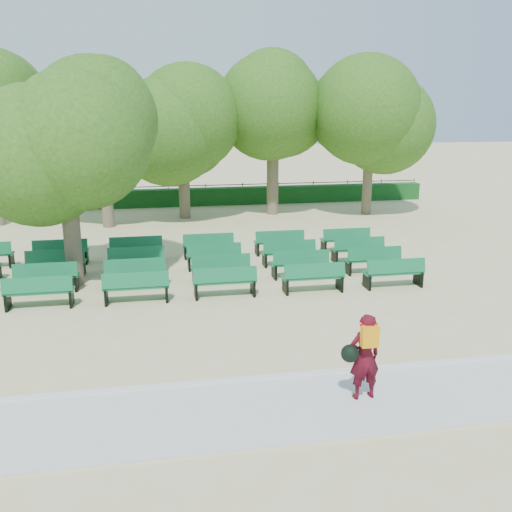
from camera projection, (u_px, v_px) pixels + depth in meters
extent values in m
plane|color=#C6B983|center=(220.00, 284.00, 17.01)|extent=(120.00, 120.00, 0.00)
cube|color=beige|center=(272.00, 410.00, 9.97)|extent=(30.00, 2.20, 0.06)
cube|color=silver|center=(260.00, 379.00, 11.06)|extent=(30.00, 0.12, 0.10)
cube|color=#134B19|center=(188.00, 197.00, 30.20)|extent=(26.00, 0.70, 0.90)
cube|color=#116439|center=(177.00, 263.00, 17.69)|extent=(1.77, 0.53, 0.06)
cube|color=#116439|center=(177.00, 257.00, 17.43)|extent=(1.77, 0.18, 0.41)
cylinder|color=brown|center=(72.00, 238.00, 16.71)|extent=(0.50, 0.50, 2.84)
ellipsoid|color=#34611A|center=(65.00, 150.00, 16.06)|extent=(4.04, 4.04, 3.64)
imported|color=#450915|center=(365.00, 356.00, 10.14)|extent=(0.62, 0.44, 1.60)
cube|color=orange|center=(370.00, 336.00, 9.85)|extent=(0.30, 0.15, 0.37)
sphere|color=black|center=(350.00, 353.00, 10.01)|extent=(0.32, 0.32, 0.32)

